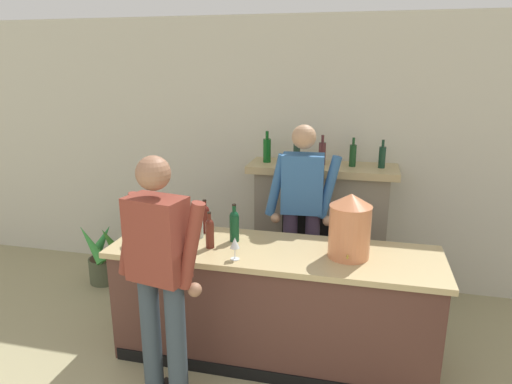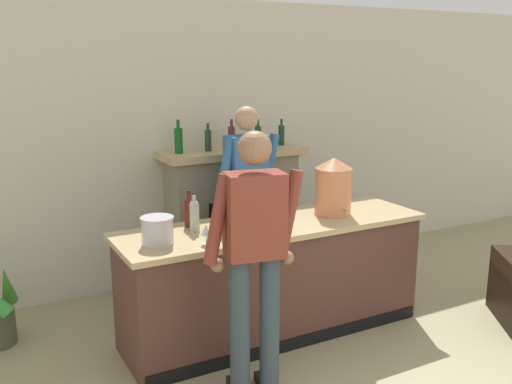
{
  "view_description": "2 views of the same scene",
  "coord_description": "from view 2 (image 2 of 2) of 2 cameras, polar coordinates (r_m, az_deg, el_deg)",
  "views": [
    {
      "loc": [
        0.55,
        -0.59,
        2.29
      ],
      "look_at": [
        -0.29,
        2.92,
        1.26
      ],
      "focal_mm": 32.0,
      "sensor_mm": 36.0,
      "label": 1
    },
    {
      "loc": [
        -2.24,
        -1.17,
        2.18
      ],
      "look_at": [
        -0.03,
        2.94,
        1.1
      ],
      "focal_mm": 40.0,
      "sensor_mm": 36.0,
      "label": 2
    }
  ],
  "objects": [
    {
      "name": "wall_back_panel",
      "position": [
        5.74,
        -5.11,
        4.97
      ],
      "size": [
        12.0,
        0.07,
        2.75
      ],
      "color": "beige",
      "rests_on": "ground_plane"
    },
    {
      "name": "fireplace_stone",
      "position": [
        5.72,
        -2.36,
        -2.15
      ],
      "size": [
        1.44,
        0.52,
        1.64
      ],
      "color": "gray",
      "rests_on": "ground_plane"
    },
    {
      "name": "wine_bottle_port_short",
      "position": [
        4.39,
        -6.7,
        -1.84
      ],
      "size": [
        0.08,
        0.08,
        0.28
      ],
      "color": "#541914",
      "rests_on": "bar_counter"
    },
    {
      "name": "copper_dispenser",
      "position": [
        4.73,
        7.73,
        0.59
      ],
      "size": [
        0.3,
        0.34,
        0.48
      ],
      "color": "#D07C51",
      "rests_on": "bar_counter"
    },
    {
      "name": "bar_counter",
      "position": [
        4.64,
        1.8,
        -8.6
      ],
      "size": [
        2.51,
        0.74,
        0.93
      ],
      "color": "#513128",
      "rests_on": "ground_plane"
    },
    {
      "name": "wine_bottle_cabernet_heavy",
      "position": [
        4.27,
        -6.18,
        -2.2
      ],
      "size": [
        0.07,
        0.07,
        0.3
      ],
      "color": "#A4B5AD",
      "rests_on": "bar_counter"
    },
    {
      "name": "wine_bottle_riesling_slim",
      "position": [
        4.38,
        -2.54,
        -1.66
      ],
      "size": [
        0.08,
        0.08,
        0.31
      ],
      "color": "#0E4023",
      "rests_on": "bar_counter"
    },
    {
      "name": "person_bartender",
      "position": [
        5.12,
        -0.9,
        -0.33
      ],
      "size": [
        0.66,
        0.32,
        1.79
      ],
      "color": "#3F334C",
      "rests_on": "ground_plane"
    },
    {
      "name": "wine_bottle_rose_blush",
      "position": [
        4.18,
        -3.29,
        -2.57
      ],
      "size": [
        0.07,
        0.07,
        0.29
      ],
      "color": "#562117",
      "rests_on": "bar_counter"
    },
    {
      "name": "wine_glass_front_left",
      "position": [
        4.15,
        0.76,
        -2.8
      ],
      "size": [
        0.07,
        0.07,
        0.17
      ],
      "color": "silver",
      "rests_on": "bar_counter"
    },
    {
      "name": "wine_bottle_chardonnay_pale",
      "position": [
        5.01,
        6.83,
        0.23
      ],
      "size": [
        0.07,
        0.07,
        0.33
      ],
      "color": "#AFA7AF",
      "rests_on": "bar_counter"
    },
    {
      "name": "person_customer",
      "position": [
        3.59,
        -0.15,
        -6.42
      ],
      "size": [
        0.65,
        0.36,
        1.77
      ],
      "color": "#334049",
      "rests_on": "ground_plane"
    },
    {
      "name": "ice_bucket_steel",
      "position": [
        4.01,
        -9.83,
        -3.82
      ],
      "size": [
        0.23,
        0.23,
        0.2
      ],
      "color": "silver",
      "rests_on": "bar_counter"
    },
    {
      "name": "wine_glass_back_row",
      "position": [
        3.96,
        -5.03,
        -3.89
      ],
      "size": [
        0.07,
        0.07,
        0.14
      ],
      "color": "silver",
      "rests_on": "bar_counter"
    }
  ]
}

